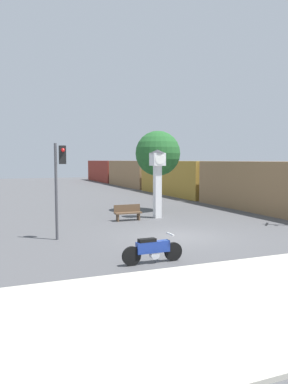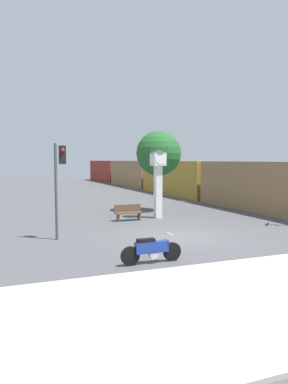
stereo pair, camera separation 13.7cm
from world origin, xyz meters
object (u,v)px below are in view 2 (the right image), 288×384
(traffic_light, at_px, (59,174))
(street_tree, at_px, (159,154))
(freight_train, at_px, (153,175))
(bench, at_px, (128,212))
(motorcycle, at_px, (151,250))
(clock_tower, at_px, (158,173))

(traffic_light, bearing_deg, street_tree, 41.20)
(freight_train, bearing_deg, bench, -116.75)
(motorcycle, height_order, clock_tower, clock_tower)
(motorcycle, bearing_deg, clock_tower, 63.67)
(clock_tower, xyz_separation_m, street_tree, (1.23, 2.69, 1.20))
(freight_train, xyz_separation_m, bench, (-10.09, -20.02, -1.21))
(freight_train, relative_size, bench, 32.10)
(clock_tower, xyz_separation_m, freight_train, (8.08, 19.72, -1.03))
(motorcycle, height_order, freight_train, freight_train)
(freight_train, height_order, traffic_light, traffic_light)
(traffic_light, distance_m, street_tree, 10.32)
(motorcycle, distance_m, bench, 9.08)
(freight_train, relative_size, traffic_light, 12.17)
(freight_train, bearing_deg, street_tree, -111.93)
(motorcycle, distance_m, clock_tower, 10.29)
(motorcycle, bearing_deg, traffic_light, 112.80)
(motorcycle, height_order, traffic_light, traffic_light)
(bench, bearing_deg, motorcycle, -104.21)
(motorcycle, xyz_separation_m, bench, (2.23, 8.81, 0.02))
(street_tree, bearing_deg, motorcycle, -114.86)
(bench, bearing_deg, clock_tower, 8.45)
(clock_tower, height_order, traffic_light, traffic_light)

